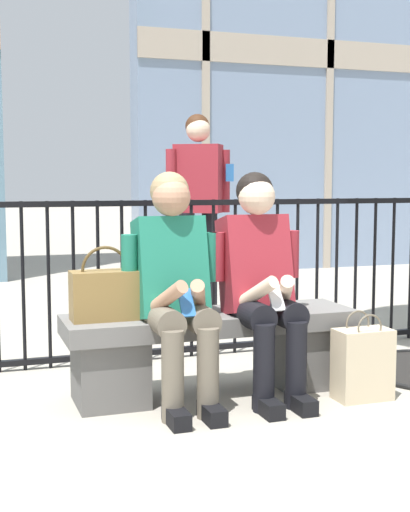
{
  "coord_description": "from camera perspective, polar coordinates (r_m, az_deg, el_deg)",
  "views": [
    {
      "loc": [
        -1.27,
        -3.61,
        1.17
      ],
      "look_at": [
        0.0,
        0.1,
        0.75
      ],
      "focal_mm": 50.14,
      "sensor_mm": 36.0,
      "label": 1
    }
  ],
  "objects": [
    {
      "name": "seated_person_with_phone",
      "position": [
        3.67,
        -2.38,
        -2.03
      ],
      "size": [
        0.52,
        0.66,
        1.21
      ],
      "color": "#6B6051",
      "rests_on": "ground"
    },
    {
      "name": "stone_bench",
      "position": [
        3.93,
        0.48,
        -7.1
      ],
      "size": [
        1.6,
        0.44,
        0.45
      ],
      "color": "slate",
      "rests_on": "ground"
    },
    {
      "name": "ground_plane",
      "position": [
        4.0,
        0.47,
        -10.88
      ],
      "size": [
        60.0,
        60.0,
        0.0
      ],
      "primitive_type": "plane",
      "color": "#A8A091"
    },
    {
      "name": "handbag_on_bench",
      "position": [
        3.71,
        -7.95,
        -3.0
      ],
      "size": [
        0.36,
        0.17,
        0.38
      ],
      "color": "olive",
      "rests_on": "stone_bench"
    },
    {
      "name": "bystander_at_railing",
      "position": [
        5.94,
        -0.54,
        4.46
      ],
      "size": [
        0.55,
        0.39,
        1.71
      ],
      "color": "black",
      "rests_on": "ground"
    },
    {
      "name": "plaza_railing",
      "position": [
        4.66,
        -2.9,
        -1.83
      ],
      "size": [
        8.66,
        0.04,
        1.04
      ],
      "color": "black",
      "rests_on": "ground"
    },
    {
      "name": "seated_person_companion",
      "position": [
        3.83,
        4.5,
        -1.7
      ],
      "size": [
        0.52,
        0.66,
        1.21
      ],
      "color": "black",
      "rests_on": "ground"
    },
    {
      "name": "shopping_bag",
      "position": [
        3.94,
        12.47,
        -8.38
      ],
      "size": [
        0.3,
        0.17,
        0.47
      ],
      "color": "beige",
      "rests_on": "ground"
    }
  ]
}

